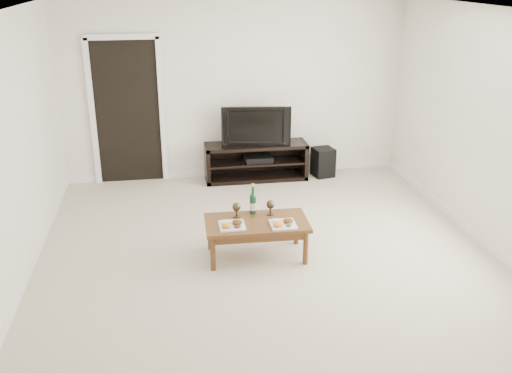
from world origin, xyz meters
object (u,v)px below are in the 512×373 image
object	(u,v)px
media_console	(256,161)
subwoofer	(323,162)
television	(256,125)
coffee_table	(257,239)

from	to	relation	value
media_console	subwoofer	xyz separation A→B (m)	(1.03, -0.02, -0.06)
television	coffee_table	distance (m)	2.54
media_console	coffee_table	distance (m)	2.46
television	coffee_table	size ratio (longest dim) A/B	0.91
media_console	television	bearing A→B (deg)	0.00
media_console	coffee_table	bearing A→B (deg)	-98.98
media_console	television	distance (m)	0.56
television	subwoofer	size ratio (longest dim) A/B	2.30
media_console	television	world-z (taller)	television
subwoofer	coffee_table	distance (m)	2.79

